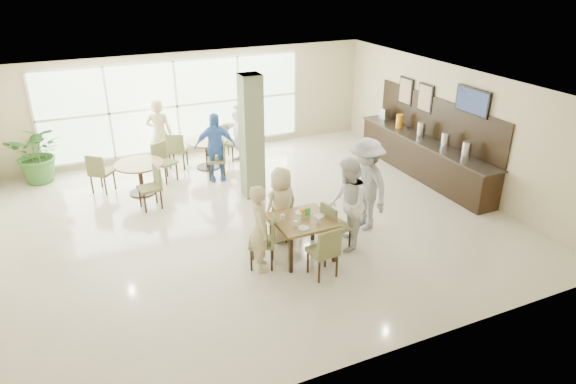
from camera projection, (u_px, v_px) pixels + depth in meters
name	position (u px, v px, depth m)	size (l,w,h in m)	color
ground	(256.00, 219.00, 10.82)	(10.00, 10.00, 0.00)	beige
room_shell	(254.00, 143.00, 10.11)	(10.00, 10.00, 10.00)	white
window_bank	(177.00, 106.00, 13.74)	(7.00, 0.04, 7.00)	silver
column	(252.00, 137.00, 11.38)	(0.45, 0.45, 2.80)	#6F7B55
main_table	(303.00, 223.00, 9.25)	(1.03, 1.03, 0.75)	brown
round_table_left	(140.00, 170.00, 11.78)	(1.12, 1.12, 0.75)	brown
round_table_right	(207.00, 147.00, 13.26)	(1.07, 1.07, 0.75)	brown
chairs_main_table	(302.00, 233.00, 9.32)	(2.04, 2.00, 0.95)	brown
chairs_table_left	(139.00, 174.00, 11.85)	(2.11, 1.92, 0.95)	brown
chairs_table_right	(208.00, 150.00, 13.29)	(2.05, 1.71, 0.95)	brown
tabletop_clutter	(303.00, 217.00, 9.16)	(0.79, 0.76, 0.21)	white
buffet_counter	(424.00, 155.00, 12.77)	(0.64, 4.70, 1.95)	black
wall_tv	(473.00, 101.00, 11.28)	(0.06, 1.00, 0.58)	black
framed_art_a	(425.00, 98.00, 12.73)	(0.05, 0.55, 0.70)	black
framed_art_b	(406.00, 91.00, 13.39)	(0.05, 0.55, 0.70)	black
potted_plant	(38.00, 153.00, 12.37)	(1.31, 1.31, 1.46)	#3A6E2C
teen_left	(260.00, 228.00, 8.82)	(0.58, 0.38, 1.59)	#CAB887
teen_far	(281.00, 205.00, 9.75)	(0.73, 0.40, 1.50)	#CAB887
teen_right	(347.00, 204.00, 9.43)	(0.87, 0.68, 1.80)	white
teen_standing	(366.00, 184.00, 10.13)	(1.23, 0.70, 1.90)	#949496
adult_a	(215.00, 147.00, 12.43)	(0.99, 0.56, 1.69)	#4274C7
adult_b	(241.00, 133.00, 13.52)	(1.51, 0.65, 1.62)	white
adult_standing	(159.00, 133.00, 13.22)	(0.66, 0.43, 1.80)	#CAB887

